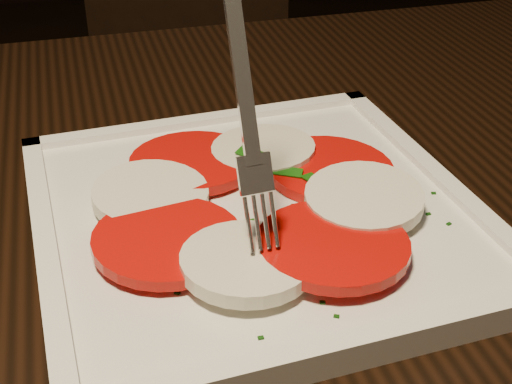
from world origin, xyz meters
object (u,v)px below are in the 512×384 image
(table, at_px, (195,288))
(fork, at_px, (239,86))
(chair, at_px, (190,53))
(plate, at_px, (256,217))

(table, relative_size, fork, 6.48)
(table, height_order, chair, chair)
(table, relative_size, chair, 1.31)
(table, xyz_separation_m, plate, (0.04, -0.06, 0.11))
(chair, bearing_deg, table, -89.65)
(table, distance_m, plate, 0.13)
(plate, height_order, fork, fork)
(plate, relative_size, fork, 1.70)
(chair, distance_m, fork, 1.03)
(plate, distance_m, fork, 0.12)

